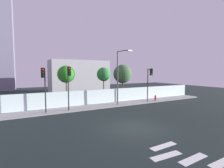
{
  "coord_description": "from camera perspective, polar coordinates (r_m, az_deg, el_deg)",
  "views": [
    {
      "loc": [
        -7.14,
        -9.76,
        4.21
      ],
      "look_at": [
        1.68,
        6.5,
        2.85
      ],
      "focal_mm": 26.17,
      "sensor_mm": 36.0,
      "label": 1
    }
  ],
  "objects": [
    {
      "name": "roadside_tree_midright",
      "position": [
        24.01,
        3.72,
        3.51
      ],
      "size": [
        2.73,
        2.73,
        5.3
      ],
      "color": "brown",
      "rests_on": "ground"
    },
    {
      "name": "traffic_light_left",
      "position": [
        16.64,
        -22.64,
        1.15
      ],
      "size": [
        0.55,
        1.66,
        4.45
      ],
      "color": "black",
      "rests_on": "sidewalk"
    },
    {
      "name": "street_lamp_curbside",
      "position": [
        20.06,
        2.58,
        3.94
      ],
      "size": [
        0.74,
        2.32,
        6.62
      ],
      "color": "#4C4C51",
      "rests_on": "sidewalk"
    },
    {
      "name": "sidewalk",
      "position": [
        19.77,
        -6.71,
        -7.91
      ],
      "size": [
        36.0,
        2.4,
        0.15
      ],
      "primitive_type": "cube",
      "color": "gray",
      "rests_on": "ground"
    },
    {
      "name": "low_building_distant",
      "position": [
        34.78,
        -11.5,
        2.57
      ],
      "size": [
        11.55,
        6.0,
        6.55
      ],
      "primitive_type": "cube",
      "color": "#B0B0B0",
      "rests_on": "ground"
    },
    {
      "name": "traffic_light_right",
      "position": [
        17.27,
        -14.86,
        1.68
      ],
      "size": [
        0.37,
        1.25,
        4.59
      ],
      "color": "black",
      "rests_on": "sidewalk"
    },
    {
      "name": "traffic_light_center",
      "position": [
        22.47,
        13.01,
        2.15
      ],
      "size": [
        0.42,
        1.14,
        4.53
      ],
      "color": "black",
      "rests_on": "sidewalk"
    },
    {
      "name": "roadside_tree_midleft",
      "position": [
        22.53,
        -2.92,
        3.33
      ],
      "size": [
        1.91,
        1.91,
        4.85
      ],
      "color": "brown",
      "rests_on": "ground"
    },
    {
      "name": "roadside_tree_leftmost",
      "position": [
        20.84,
        -15.71,
        3.27
      ],
      "size": [
        2.13,
        2.13,
        5.01
      ],
      "color": "brown",
      "rests_on": "ground"
    },
    {
      "name": "fire_hydrant",
      "position": [
        24.3,
        14.91,
        -4.6
      ],
      "size": [
        0.44,
        0.26,
        0.75
      ],
      "color": "red",
      "rests_on": "sidewalk"
    },
    {
      "name": "perimeter_wall",
      "position": [
        20.78,
        -8.06,
        -4.6
      ],
      "size": [
        36.0,
        0.18,
        1.8
      ],
      "primitive_type": "cube",
      "color": "silver",
      "rests_on": "sidewalk"
    },
    {
      "name": "crosswalk_marking",
      "position": [
        9.74,
        24.15,
        -21.78
      ],
      "size": [
        3.66,
        3.03,
        0.01
      ],
      "color": "silver",
      "rests_on": "ground"
    },
    {
      "name": "ground_plane",
      "position": [
        12.81,
        7.53,
        -15.04
      ],
      "size": [
        80.0,
        80.0,
        0.0
      ],
      "primitive_type": "plane",
      "color": "black"
    }
  ]
}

